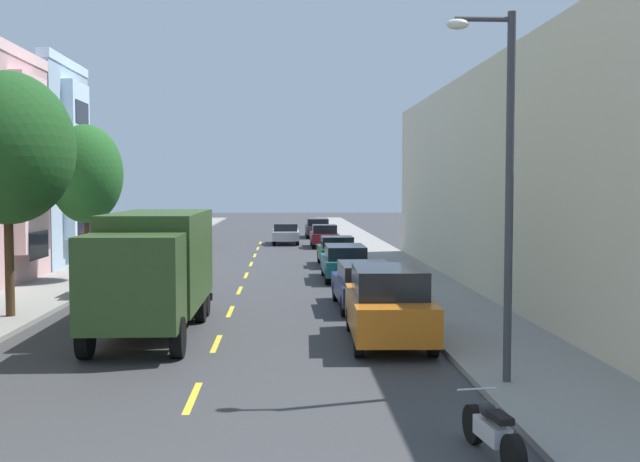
{
  "coord_description": "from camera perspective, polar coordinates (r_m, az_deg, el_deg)",
  "views": [
    {
      "loc": [
        1.74,
        -7.32,
        3.97
      ],
      "look_at": [
        3.24,
        25.31,
        2.08
      ],
      "focal_mm": 43.08,
      "sensor_mm": 36.0,
      "label": 1
    }
  ],
  "objects": [
    {
      "name": "ground_plane",
      "position": [
        37.57,
        -5.28,
        -2.77
      ],
      "size": [
        160.0,
        160.0,
        0.0
      ],
      "primitive_type": "plane",
      "color": "#38383A"
    },
    {
      "name": "sidewalk_left",
      "position": [
        36.62,
        -16.61,
        -2.94
      ],
      "size": [
        3.2,
        120.0,
        0.14
      ],
      "primitive_type": "cube",
      "color": "gray",
      "rests_on": "ground_plane"
    },
    {
      "name": "sidewalk_right",
      "position": [
        35.94,
        5.97,
        -2.94
      ],
      "size": [
        3.2,
        120.0,
        0.14
      ],
      "primitive_type": "cube",
      "color": "gray",
      "rests_on": "ground_plane"
    },
    {
      "name": "lane_centerline_dashes",
      "position": [
        32.11,
        -5.73,
        -3.8
      ],
      "size": [
        0.14,
        47.2,
        0.01
      ],
      "color": "yellow",
      "rests_on": "ground_plane"
    },
    {
      "name": "apartment_block_opposite",
      "position": [
        29.82,
        21.05,
        3.48
      ],
      "size": [
        10.0,
        36.0,
        8.34
      ],
      "primitive_type": "cube",
      "color": "beige",
      "rests_on": "ground_plane"
    },
    {
      "name": "street_tree_second",
      "position": [
        24.39,
        -22.25,
        5.71
      ],
      "size": [
        3.93,
        3.93,
        7.21
      ],
      "color": "#47331E",
      "rests_on": "sidewalk_left"
    },
    {
      "name": "street_tree_third",
      "position": [
        32.93,
        -16.99,
        4.07
      ],
      "size": [
        3.0,
        3.0,
        6.38
      ],
      "color": "#47331E",
      "rests_on": "sidewalk_left"
    },
    {
      "name": "street_lamp",
      "position": [
        15.3,
        13.39,
        4.38
      ],
      "size": [
        1.35,
        0.28,
        7.18
      ],
      "color": "#38383D",
      "rests_on": "sidewalk_right"
    },
    {
      "name": "delivery_box_truck",
      "position": [
        21.38,
        -12.16,
        -2.41
      ],
      "size": [
        2.4,
        7.94,
        3.25
      ],
      "color": "#2D471E",
      "rests_on": "ground_plane"
    },
    {
      "name": "parked_wagon_teal",
      "position": [
        32.67,
        1.84,
        -2.25
      ],
      "size": [
        1.84,
        4.71,
        1.5
      ],
      "color": "#195B60",
      "rests_on": "ground_plane"
    },
    {
      "name": "parked_wagon_navy",
      "position": [
        25.09,
        3.34,
        -3.95
      ],
      "size": [
        1.89,
        4.73,
        1.5
      ],
      "color": "navy",
      "rests_on": "ground_plane"
    },
    {
      "name": "parked_pickup_black",
      "position": [
        29.44,
        -14.61,
        -2.93
      ],
      "size": [
        2.01,
        5.3,
        1.73
      ],
      "color": "black",
      "rests_on": "ground_plane"
    },
    {
      "name": "parked_hatchback_burgundy",
      "position": [
        50.22,
        0.32,
        -0.36
      ],
      "size": [
        1.75,
        4.0,
        1.5
      ],
      "color": "maroon",
      "rests_on": "ground_plane"
    },
    {
      "name": "parked_wagon_charcoal",
      "position": [
        60.02,
        -0.2,
        0.28
      ],
      "size": [
        1.84,
        4.71,
        1.5
      ],
      "color": "#333338",
      "rests_on": "ground_plane"
    },
    {
      "name": "parked_wagon_champagne",
      "position": [
        41.94,
        -11.08,
        -1.08
      ],
      "size": [
        1.86,
        4.72,
        1.5
      ],
      "color": "tan",
      "rests_on": "ground_plane"
    },
    {
      "name": "parked_hatchback_forest",
      "position": [
        38.55,
        1.24,
        -1.47
      ],
      "size": [
        1.8,
        4.02,
        1.5
      ],
      "color": "#194C28",
      "rests_on": "ground_plane"
    },
    {
      "name": "parked_suv_red",
      "position": [
        51.15,
        -9.56,
        -0.08
      ],
      "size": [
        2.02,
        4.83,
        1.93
      ],
      "color": "#AD1E1E",
      "rests_on": "ground_plane"
    },
    {
      "name": "parked_suv_orange",
      "position": [
        19.63,
        5.12,
        -5.45
      ],
      "size": [
        2.08,
        4.85,
        1.93
      ],
      "color": "orange",
      "rests_on": "ground_plane"
    },
    {
      "name": "moving_silver_sedan",
      "position": [
        53.22,
        -2.56,
        -0.16
      ],
      "size": [
        1.8,
        4.5,
        1.43
      ],
      "color": "#B2B5BA",
      "rests_on": "ground_plane"
    },
    {
      "name": "parked_motorcycle",
      "position": [
        11.8,
        12.66,
        -14.33
      ],
      "size": [
        0.62,
        2.05,
        0.9
      ],
      "color": "black",
      "rests_on": "ground_plane"
    }
  ]
}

